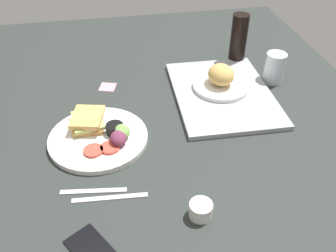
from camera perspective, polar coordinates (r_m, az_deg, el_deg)
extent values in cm
cube|color=#282D2B|center=(112.25, -1.69, -1.75)|extent=(190.00, 150.00, 3.00)
cube|color=#9EA0A3|center=(129.12, 8.51, 5.07)|extent=(45.90, 34.24, 1.60)
cylinder|color=white|center=(130.32, 8.24, 6.22)|extent=(19.71, 19.71, 1.40)
ellipsoid|color=tan|center=(128.60, 8.30, 7.95)|extent=(10.33, 8.92, 7.04)
cylinder|color=white|center=(110.19, -10.84, -1.90)|extent=(29.36, 29.36, 1.60)
cube|color=tan|center=(114.02, -12.35, 0.41)|extent=(11.30, 9.37, 1.40)
cube|color=#B2C66B|center=(113.31, -12.43, 0.89)|extent=(12.13, 10.43, 1.00)
cube|color=tan|center=(112.60, -12.51, 1.37)|extent=(12.76, 11.26, 1.40)
cylinder|color=#D14738|center=(104.47, -11.60, -3.79)|extent=(5.60, 5.60, 0.80)
cylinder|color=#D14738|center=(104.61, -9.04, -3.34)|extent=(5.60, 5.60, 0.80)
cylinder|color=black|center=(109.19, -8.32, -0.43)|extent=(5.20, 5.20, 3.00)
cylinder|color=#EFEACC|center=(108.51, -8.37, 0.03)|extent=(4.26, 4.26, 0.60)
ellipsoid|color=#729E4C|center=(107.30, -7.24, -0.91)|extent=(6.00, 4.80, 3.60)
ellipsoid|color=#6B2D47|center=(105.24, -7.76, -1.88)|extent=(6.00, 4.80, 3.60)
cylinder|color=silver|center=(139.03, 16.33, 8.74)|extent=(7.22, 7.22, 11.05)
cylinder|color=black|center=(147.79, 10.99, 13.25)|extent=(6.40, 6.40, 19.42)
cylinder|color=silver|center=(88.40, 5.14, -12.94)|extent=(5.60, 5.60, 4.00)
cube|color=#B7B7BC|center=(96.16, -11.59, -9.88)|extent=(3.58, 17.04, 0.50)
cube|color=#B7B7BC|center=(93.93, -9.08, -10.98)|extent=(2.75, 19.05, 0.50)
cube|color=black|center=(84.92, -11.43, -18.83)|extent=(16.01, 13.84, 0.80)
cube|color=pink|center=(134.51, -9.42, 6.07)|extent=(6.98, 6.98, 0.12)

